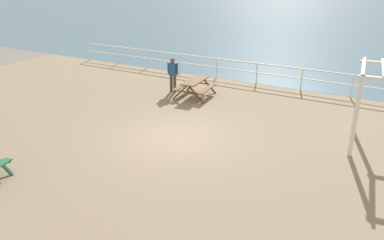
{
  "coord_description": "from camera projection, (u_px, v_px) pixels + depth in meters",
  "views": [
    {
      "loc": [
        6.42,
        -10.4,
        5.5
      ],
      "look_at": [
        0.61,
        -0.1,
        0.8
      ],
      "focal_mm": 35.46,
      "sensor_mm": 36.0,
      "label": 1
    }
  ],
  "objects": [
    {
      "name": "visitor",
      "position": [
        173.0,
        73.0,
        17.95
      ],
      "size": [
        0.52,
        0.29,
        1.66
      ],
      "rotation": [
        0.0,
        0.0,
        1.78
      ],
      "color": "#4C4233",
      "rests_on": "ground"
    },
    {
      "name": "seaward_railing",
      "position": [
        257.0,
        69.0,
        19.37
      ],
      "size": [
        23.07,
        0.07,
        1.08
      ],
      "color": "white",
      "rests_on": "ground"
    },
    {
      "name": "picnic_table_near_right",
      "position": [
        195.0,
        84.0,
        17.48
      ],
      "size": [
        1.7,
        1.94,
        0.8
      ],
      "rotation": [
        0.0,
        0.0,
        1.67
      ],
      "color": "brown",
      "rests_on": "ground"
    },
    {
      "name": "sea_band",
      "position": [
        364.0,
        10.0,
        56.07
      ],
      "size": [
        142.0,
        90.0,
        0.01
      ],
      "primitive_type": "cube",
      "color": "#476B84",
      "rests_on": "ground"
    },
    {
      "name": "ground_plane",
      "position": [
        179.0,
        140.0,
        13.42
      ],
      "size": [
        30.0,
        24.0,
        0.2
      ],
      "primitive_type": "cube",
      "color": "gray"
    }
  ]
}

